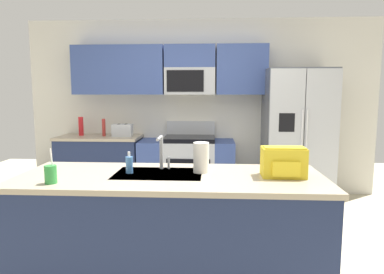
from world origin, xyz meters
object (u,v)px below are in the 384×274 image
Objects in this scene: range_oven at (187,168)px; sink_faucet at (162,149)px; soap_dispenser at (129,165)px; backpack at (283,161)px; refrigerator at (297,136)px; paper_towel_roll at (201,158)px; toaster at (122,130)px; pepper_mill at (104,127)px; drink_cup_green at (51,174)px; bottle_red at (81,126)px.

range_oven is 2.23m from sink_faucet.
backpack reaches higher than soap_dispenser.
refrigerator reaches higher than soap_dispenser.
toaster is at bearing 118.94° from paper_towel_roll.
pepper_mill is 1.01× the size of drink_cup_green.
toaster is 1.12× the size of pepper_mill.
pepper_mill is at bearing 123.81° from paper_towel_roll.
sink_faucet is at bearing 165.32° from paper_towel_roll.
pepper_mill is 1.47× the size of soap_dispenser.
bottle_red is 1.11× the size of drink_cup_green.
paper_towel_roll is (0.56, 0.06, 0.05)m from soap_dispenser.
toaster is at bearing 93.67° from drink_cup_green.
range_oven is 1.62m from refrigerator.
toaster is at bearing 179.55° from refrigerator.
pepper_mill is at bearing 112.10° from soap_dispenser.
soap_dispenser is at bearing -67.90° from pepper_mill.
toaster is at bearing -7.78° from bottle_red.
backpack is at bearing -105.87° from refrigerator.
refrigerator is at bearing -2.67° from range_oven.
backpack is at bearing 9.90° from drink_cup_green.
bottle_red is 1.61× the size of soap_dispenser.
toaster is 2.57m from drink_cup_green.
pepper_mill is 1.04× the size of paper_towel_roll.
sink_faucet is 0.29m from soap_dispenser.
sink_faucet is at bearing 168.63° from backpack.
backpack is (1.19, -0.05, 0.05)m from soap_dispenser.
drink_cup_green reaches higher than range_oven.
pepper_mill reaches higher than backpack.
range_oven is 2.78m from drink_cup_green.
backpack is at bearing -68.93° from range_oven.
bottle_red is 0.86× the size of backpack.
pepper_mill is at bearing 170.13° from toaster.
toaster is 1.02× the size of bottle_red.
pepper_mill is (-1.21, -0.00, 0.58)m from range_oven.
bottle_red is (-3.11, 0.11, 0.11)m from refrigerator.
range_oven is at bearing -1.28° from bottle_red.
drink_cup_green is 1.69m from backpack.
pepper_mill is 2.46m from soap_dispenser.
bottle_red is 2.65m from sink_faucet.
sink_faucet reaches higher than backpack.
backpack is at bearing -9.59° from paper_towel_roll.
sink_faucet is 1.17× the size of paper_towel_roll.
paper_towel_roll is at bearing -56.19° from pepper_mill.
refrigerator is at bearing -1.97° from bottle_red.
bottle_red is 3.42m from backpack.
paper_towel_roll is 0.75× the size of backpack.
range_oven is 8.00× the size of soap_dispenser.
bottle_red is 2.78m from drink_cup_green.
backpack is (-0.64, -2.26, 0.09)m from refrigerator.
refrigerator reaches higher than pepper_mill.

